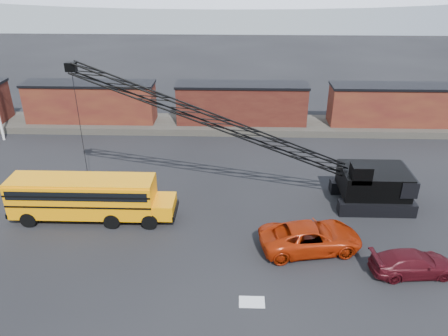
{
  "coord_description": "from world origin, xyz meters",
  "views": [
    {
      "loc": [
        -0.44,
        -22.02,
        17.19
      ],
      "look_at": [
        -1.35,
        6.31,
        3.0
      ],
      "focal_mm": 35.0,
      "sensor_mm": 36.0,
      "label": 1
    }
  ],
  "objects_px": {
    "maroon_suv": "(413,263)",
    "crawler_crane": "(238,130)",
    "red_pickup": "(311,237)",
    "school_bus": "(88,197)"
  },
  "relations": [
    {
      "from": "maroon_suv",
      "to": "crawler_crane",
      "type": "height_order",
      "value": "crawler_crane"
    },
    {
      "from": "maroon_suv",
      "to": "school_bus",
      "type": "bearing_deg",
      "value": 70.27
    },
    {
      "from": "school_bus",
      "to": "maroon_suv",
      "type": "bearing_deg",
      "value": -14.15
    },
    {
      "from": "school_bus",
      "to": "maroon_suv",
      "type": "distance_m",
      "value": 21.45
    },
    {
      "from": "red_pickup",
      "to": "crawler_crane",
      "type": "height_order",
      "value": "crawler_crane"
    },
    {
      "from": "crawler_crane",
      "to": "maroon_suv",
      "type": "bearing_deg",
      "value": -37.54
    },
    {
      "from": "maroon_suv",
      "to": "red_pickup",
      "type": "bearing_deg",
      "value": 63.32
    },
    {
      "from": "crawler_crane",
      "to": "school_bus",
      "type": "bearing_deg",
      "value": -165.45
    },
    {
      "from": "school_bus",
      "to": "crawler_crane",
      "type": "distance_m",
      "value": 11.5
    },
    {
      "from": "school_bus",
      "to": "red_pickup",
      "type": "relative_size",
      "value": 1.8
    }
  ]
}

